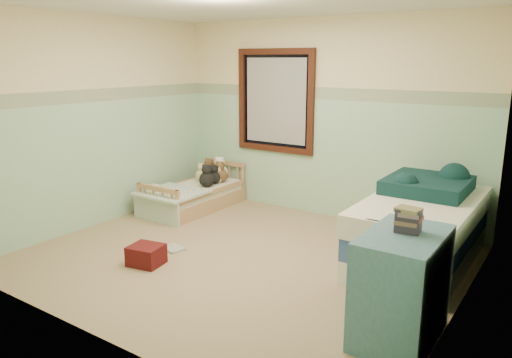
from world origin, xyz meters
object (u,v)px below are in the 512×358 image
Objects in this scene: red_pillow at (146,255)px; plush_floor_tan at (161,211)px; plush_floor_cream at (156,200)px; twin_bed_frame at (419,251)px; floor_book at (173,249)px; toddler_bed_frame at (195,202)px; dresser at (401,287)px.

plush_floor_tan is at bearing 128.89° from red_pillow.
red_pillow is at bearing -47.55° from plush_floor_cream.
twin_bed_frame is 2.55m from floor_book.
toddler_bed_frame is 0.61m from plush_floor_tan.
toddler_bed_frame is 6.26× the size of plush_floor_tan.
red_pillow is at bearing -69.48° from floor_book.
floor_book is at bearing 97.22° from red_pillow.
floor_book is at bearing 172.61° from dresser.
dresser is at bearing -18.87° from plush_floor_cream.
dresser reaches higher than plush_floor_cream.
red_pillow is at bearing -63.10° from toddler_bed_frame.
toddler_bed_frame is at bearing 154.46° from dresser.
plush_floor_cream is 0.13× the size of twin_bed_frame.
plush_floor_tan is at bearing 163.59° from dresser.
twin_bed_frame is at bearing 100.97° from dresser.
plush_floor_cream is at bearing 155.18° from floor_book.
floor_book is at bearing -38.12° from plush_floor_cream.
floor_book is at bearing -38.59° from plush_floor_tan.
plush_floor_tan reaches higher than red_pillow.
plush_floor_cream is 0.29× the size of dresser.
plush_floor_cream is 1.56m from floor_book.
twin_bed_frame is (3.09, -0.13, 0.02)m from toddler_bed_frame.
plush_floor_tan is at bearing -91.88° from toddler_bed_frame.
dresser is at bearing -25.54° from toddler_bed_frame.
twin_bed_frame is at bearing -2.37° from toddler_bed_frame.
dresser is (3.40, -1.00, 0.29)m from plush_floor_tan.
dresser is (3.38, -1.62, 0.31)m from toddler_bed_frame.
dresser is 3.51× the size of floor_book.
twin_bed_frame is 1.54m from dresser.
plush_floor_tan reaches higher than twin_bed_frame.
red_pillow reaches higher than toddler_bed_frame.
floor_book is at bearing -57.47° from toddler_bed_frame.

